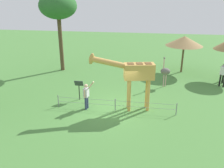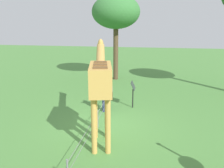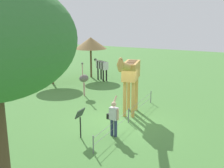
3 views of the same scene
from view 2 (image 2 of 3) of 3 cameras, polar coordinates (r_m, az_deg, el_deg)
ground_plane at (r=9.73m, az=-2.02°, el=-10.49°), size 60.00×60.00×0.00m
giraffe at (r=8.02m, az=-2.75°, el=0.95°), size 3.74×1.24×3.48m
visitor at (r=11.02m, az=-1.53°, el=-2.35°), size 0.64×0.59×1.75m
tree_northeast at (r=17.04m, az=0.95°, el=16.79°), size 3.32×3.32×5.93m
info_sign at (r=11.62m, az=5.06°, el=-1.24°), size 0.56×0.21×1.32m
wire_fence at (r=9.62m, az=-3.45°, el=-8.20°), size 7.05×0.05×0.75m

